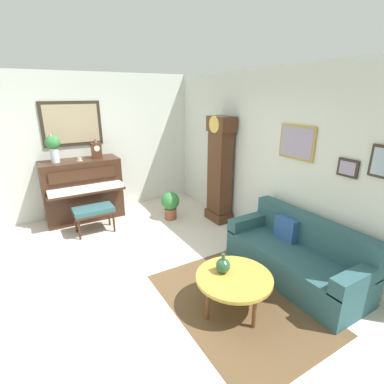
{
  "coord_description": "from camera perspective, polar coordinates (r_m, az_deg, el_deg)",
  "views": [
    {
      "loc": [
        3.54,
        -1.04,
        2.41
      ],
      "look_at": [
        -0.23,
        1.19,
        0.92
      ],
      "focal_mm": 27.2,
      "sensor_mm": 36.0,
      "label": 1
    }
  ],
  "objects": [
    {
      "name": "ground_plane",
      "position": [
        4.43,
        -12.23,
        -15.37
      ],
      "size": [
        6.4,
        6.0,
        0.1
      ],
      "primitive_type": "cube",
      "color": "beige"
    },
    {
      "name": "wall_left",
      "position": [
        6.3,
        -20.96,
        8.5
      ],
      "size": [
        0.13,
        4.9,
        2.8
      ],
      "color": "silver",
      "rests_on": "ground_plane"
    },
    {
      "name": "wall_back",
      "position": [
        5.02,
        13.55,
        6.76
      ],
      "size": [
        5.3,
        0.13,
        2.8
      ],
      "color": "silver",
      "rests_on": "ground_plane"
    },
    {
      "name": "area_rug",
      "position": [
        3.82,
        8.99,
        -20.53
      ],
      "size": [
        2.1,
        1.5,
        0.01
      ],
      "primitive_type": "cube",
      "color": "brown",
      "rests_on": "ground_plane"
    },
    {
      "name": "piano",
      "position": [
        6.11,
        -20.6,
        0.45
      ],
      "size": [
        0.87,
        1.44,
        1.2
      ],
      "color": "#3D2316",
      "rests_on": "ground_plane"
    },
    {
      "name": "piano_bench",
      "position": [
        5.49,
        -18.73,
        -3.62
      ],
      "size": [
        0.42,
        0.7,
        0.48
      ],
      "color": "#3D2316",
      "rests_on": "ground_plane"
    },
    {
      "name": "grandfather_clock",
      "position": [
        5.57,
        5.45,
        3.74
      ],
      "size": [
        0.52,
        0.34,
        2.03
      ],
      "color": "#4C2B19",
      "rests_on": "ground_plane"
    },
    {
      "name": "couch",
      "position": [
        4.28,
        19.79,
        -11.74
      ],
      "size": [
        1.9,
        0.8,
        0.84
      ],
      "color": "#2D565B",
      "rests_on": "ground_plane"
    },
    {
      "name": "coffee_table",
      "position": [
        3.5,
        8.25,
        -16.43
      ],
      "size": [
        0.88,
        0.88,
        0.43
      ],
      "color": "gold",
      "rests_on": "ground_plane"
    },
    {
      "name": "mantel_clock",
      "position": [
        5.99,
        -18.26,
        7.93
      ],
      "size": [
        0.13,
        0.18,
        0.38
      ],
      "color": "#4C2B19",
      "rests_on": "piano"
    },
    {
      "name": "flower_vase",
      "position": [
        5.86,
        -25.58,
        8.24
      ],
      "size": [
        0.26,
        0.26,
        0.58
      ],
      "color": "silver",
      "rests_on": "piano"
    },
    {
      "name": "teacup",
      "position": [
        5.88,
        -21.19,
        5.94
      ],
      "size": [
        0.12,
        0.12,
        0.06
      ],
      "color": "beige",
      "rests_on": "piano"
    },
    {
      "name": "green_jug",
      "position": [
        3.49,
        6.09,
        -14.14
      ],
      "size": [
        0.17,
        0.17,
        0.24
      ],
      "color": "#234C33",
      "rests_on": "coffee_table"
    },
    {
      "name": "potted_plant",
      "position": [
        5.81,
        -4.28,
        -2.27
      ],
      "size": [
        0.36,
        0.36,
        0.56
      ],
      "color": "#935138",
      "rests_on": "ground_plane"
    }
  ]
}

